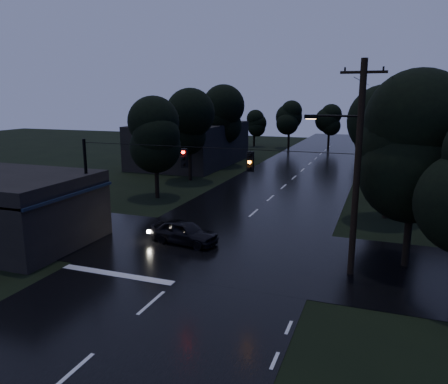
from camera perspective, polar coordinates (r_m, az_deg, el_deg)
The scene contains 17 objects.
ground at distance 15.35m, azimuth -19.35°, elevation -21.50°, with size 160.00×160.00×0.00m, color black.
main_road at distance 41.35m, azimuth 7.78°, elevation 0.66°, with size 12.00×120.00×0.02m, color black.
cross_street at distance 24.69m, azimuth -1.40°, elevation -7.41°, with size 60.00×9.00×0.02m, color black.
building_far_right at distance 44.35m, azimuth 27.02°, elevation 3.09°, with size 10.00×14.00×4.40m, color black.
building_far_left at distance 54.79m, azimuth -4.32°, elevation 6.28°, with size 10.00×16.00×5.00m, color black.
utility_pole_main at distance 20.85m, azimuth 16.79°, elevation 3.28°, with size 3.50×0.30×10.00m.
utility_pole_far at distance 37.85m, azimuth 19.69°, elevation 4.91°, with size 2.00×0.30×7.50m.
anchor_pole_left at distance 26.65m, azimuth -17.43°, elevation 0.22°, with size 0.18×0.18×6.00m, color black.
span_signals at distance 22.29m, azimuth -1.10°, elevation 4.34°, with size 15.00×0.37×1.12m.
tree_corner_near at distance 22.75m, azimuth 23.78°, elevation 5.36°, with size 4.48×4.48×9.44m.
tree_left_a at distance 36.27m, azimuth -8.97°, elevation 7.35°, with size 3.92×3.92×8.26m.
tree_left_b at distance 43.63m, azimuth -4.54°, elevation 8.80°, with size 4.20×4.20×8.85m.
tree_left_c at distance 53.06m, azimuth -0.58°, elevation 9.90°, with size 4.48×4.48×9.44m.
tree_right_a at distance 31.70m, azimuth 21.02°, elevation 6.63°, with size 4.20×4.20×8.85m.
tree_right_b at distance 39.66m, azimuth 21.85°, elevation 8.13°, with size 4.48×4.48×9.44m.
tree_right_c at distance 49.65m, azimuth 22.33°, elevation 9.24°, with size 4.76×4.76×10.03m.
car at distance 25.44m, azimuth -5.22°, elevation -5.21°, with size 1.63×4.06×1.38m, color black.
Camera 1 is at (8.56, -9.58, 8.41)m, focal length 35.00 mm.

